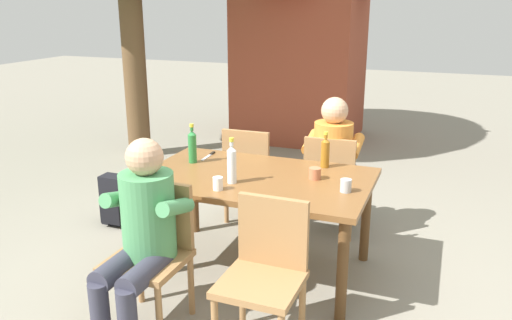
{
  "coord_description": "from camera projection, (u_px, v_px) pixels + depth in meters",
  "views": [
    {
      "loc": [
        1.25,
        -3.27,
        1.93
      ],
      "look_at": [
        0.0,
        0.0,
        0.85
      ],
      "focal_mm": 36.54,
      "sensor_mm": 36.0,
      "label": 1
    }
  ],
  "objects": [
    {
      "name": "ground_plane",
      "position": [
        256.0,
        268.0,
        3.91
      ],
      "size": [
        24.0,
        24.0,
        0.0
      ],
      "primitive_type": "plane",
      "color": "gray"
    },
    {
      "name": "dining_table",
      "position": [
        256.0,
        187.0,
        3.72
      ],
      "size": [
        1.62,
        1.01,
        0.73
      ],
      "color": "brown",
      "rests_on": "ground_plane"
    },
    {
      "name": "chair_far_right",
      "position": [
        331.0,
        179.0,
        4.36
      ],
      "size": [
        0.46,
        0.46,
        0.87
      ],
      "color": "#A37547",
      "rests_on": "ground_plane"
    },
    {
      "name": "chair_near_left",
      "position": [
        153.0,
        247.0,
        3.17
      ],
      "size": [
        0.44,
        0.44,
        0.87
      ],
      "color": "#A37547",
      "rests_on": "ground_plane"
    },
    {
      "name": "chair_near_right",
      "position": [
        265.0,
        268.0,
        2.93
      ],
      "size": [
        0.45,
        0.45,
        0.87
      ],
      "color": "#A37547",
      "rests_on": "ground_plane"
    },
    {
      "name": "chair_far_left",
      "position": [
        250.0,
        170.0,
        4.61
      ],
      "size": [
        0.45,
        0.45,
        0.87
      ],
      "color": "#A37547",
      "rests_on": "ground_plane"
    },
    {
      "name": "person_in_white_shirt",
      "position": [
        335.0,
        157.0,
        4.41
      ],
      "size": [
        0.47,
        0.61,
        1.18
      ],
      "color": "orange",
      "rests_on": "ground_plane"
    },
    {
      "name": "person_in_plaid_shirt",
      "position": [
        142.0,
        229.0,
        3.03
      ],
      "size": [
        0.47,
        0.61,
        1.18
      ],
      "color": "#4C935B",
      "rests_on": "ground_plane"
    },
    {
      "name": "bottle_amber",
      "position": [
        325.0,
        152.0,
        3.86
      ],
      "size": [
        0.06,
        0.06,
        0.27
      ],
      "color": "#996019",
      "rests_on": "dining_table"
    },
    {
      "name": "bottle_green",
      "position": [
        192.0,
        146.0,
        3.97
      ],
      "size": [
        0.06,
        0.06,
        0.31
      ],
      "color": "#287A38",
      "rests_on": "dining_table"
    },
    {
      "name": "bottle_clear",
      "position": [
        232.0,
        164.0,
        3.52
      ],
      "size": [
        0.06,
        0.06,
        0.32
      ],
      "color": "white",
      "rests_on": "dining_table"
    },
    {
      "name": "cup_steel",
      "position": [
        346.0,
        186.0,
        3.38
      ],
      "size": [
        0.07,
        0.07,
        0.09
      ],
      "primitive_type": "cylinder",
      "color": "#B2B7BC",
      "rests_on": "dining_table"
    },
    {
      "name": "cup_terracotta",
      "position": [
        315.0,
        174.0,
        3.63
      ],
      "size": [
        0.08,
        0.08,
        0.08
      ],
      "primitive_type": "cylinder",
      "color": "#BC6B47",
      "rests_on": "dining_table"
    },
    {
      "name": "cup_white",
      "position": [
        218.0,
        184.0,
        3.42
      ],
      "size": [
        0.07,
        0.07,
        0.09
      ],
      "primitive_type": "cylinder",
      "color": "white",
      "rests_on": "dining_table"
    },
    {
      "name": "table_knife",
      "position": [
        209.0,
        155.0,
        4.17
      ],
      "size": [
        0.03,
        0.24,
        0.01
      ],
      "color": "silver",
      "rests_on": "dining_table"
    },
    {
      "name": "backpack_by_near_side",
      "position": [
        117.0,
        201.0,
        4.62
      ],
      "size": [
        0.28,
        0.21,
        0.45
      ],
      "color": "black",
      "rests_on": "ground_plane"
    },
    {
      "name": "brick_kiosk",
      "position": [
        301.0,
        43.0,
        7.32
      ],
      "size": [
        1.88,
        1.61,
        2.55
      ],
      "color": "brown",
      "rests_on": "ground_plane"
    }
  ]
}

